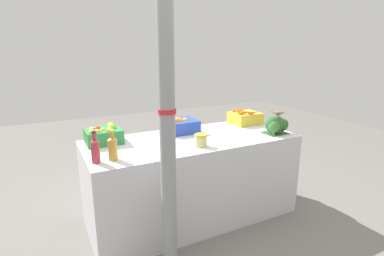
% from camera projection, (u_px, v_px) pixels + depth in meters
% --- Properties ---
extents(ground_plane, '(10.00, 10.00, 0.00)m').
position_uv_depth(ground_plane, '(192.00, 215.00, 3.00)').
color(ground_plane, slate).
extents(market_table, '(1.96, 0.83, 0.80)m').
position_uv_depth(market_table, '(192.00, 178.00, 2.90)').
color(market_table, silver).
rests_on(market_table, ground_plane).
extents(support_pole, '(0.12, 0.12, 2.22)m').
position_uv_depth(support_pole, '(167.00, 127.00, 1.96)').
color(support_pole, gray).
rests_on(support_pole, ground_plane).
extents(apple_crate, '(0.31, 0.28, 0.16)m').
position_uv_depth(apple_crate, '(103.00, 135.00, 2.64)').
color(apple_crate, '#2D8442').
rests_on(apple_crate, market_table).
extents(orange_crate, '(0.31, 0.28, 0.16)m').
position_uv_depth(orange_crate, '(180.00, 125.00, 2.98)').
color(orange_crate, '#2847B7').
rests_on(orange_crate, market_table).
extents(carrot_crate, '(0.31, 0.28, 0.17)m').
position_uv_depth(carrot_crate, '(245.00, 118.00, 3.34)').
color(carrot_crate, gold).
rests_on(carrot_crate, market_table).
extents(broccoli_pile, '(0.24, 0.19, 0.18)m').
position_uv_depth(broccoli_pile, '(276.00, 125.00, 2.92)').
color(broccoli_pile, '#2D602D').
rests_on(broccoli_pile, market_table).
extents(juice_bottle_ruby, '(0.06, 0.06, 0.24)m').
position_uv_depth(juice_bottle_ruby, '(95.00, 150.00, 2.18)').
color(juice_bottle_ruby, '#B2333D').
rests_on(juice_bottle_ruby, market_table).
extents(juice_bottle_amber, '(0.07, 0.07, 0.23)m').
position_uv_depth(juice_bottle_amber, '(113.00, 148.00, 2.23)').
color(juice_bottle_amber, gold).
rests_on(juice_bottle_amber, market_table).
extents(pickle_jar, '(0.11, 0.11, 0.11)m').
position_uv_depth(pickle_jar, '(201.00, 140.00, 2.56)').
color(pickle_jar, '#D1CC75').
rests_on(pickle_jar, market_table).
extents(sparrow_bird, '(0.08, 0.12, 0.05)m').
position_uv_depth(sparrow_bird, '(279.00, 113.00, 2.89)').
color(sparrow_bird, '#4C3D2D').
rests_on(sparrow_bird, broccoli_pile).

